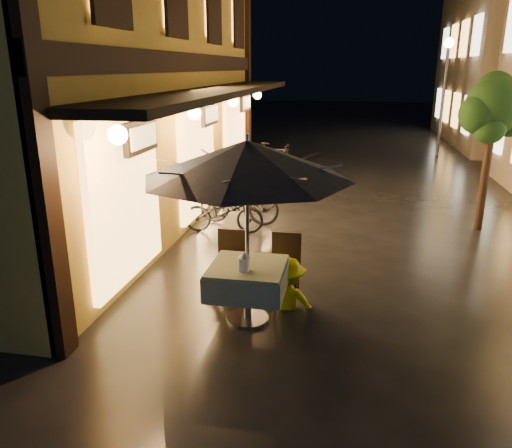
% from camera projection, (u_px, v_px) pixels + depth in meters
% --- Properties ---
extents(ground, '(90.00, 90.00, 0.00)m').
position_uv_depth(ground, '(363.00, 323.00, 6.55)').
color(ground, black).
rests_on(ground, ground).
extents(west_building, '(5.90, 11.40, 7.40)m').
position_uv_depth(west_building, '(86.00, 42.00, 10.19)').
color(west_building, gold).
rests_on(west_building, ground).
extents(street_tree, '(1.43, 1.20, 3.15)m').
position_uv_depth(street_tree, '(495.00, 110.00, 9.62)').
color(street_tree, black).
rests_on(street_tree, ground).
extents(streetlamp_far, '(0.36, 0.36, 4.23)m').
position_uv_depth(streetlamp_far, '(445.00, 76.00, 18.26)').
color(streetlamp_far, '#59595E').
rests_on(streetlamp_far, ground).
extents(cafe_table, '(0.99, 0.99, 0.78)m').
position_uv_depth(cafe_table, '(247.00, 279.00, 6.47)').
color(cafe_table, '#59595E').
rests_on(cafe_table, ground).
extents(patio_umbrella, '(2.62, 2.62, 2.46)m').
position_uv_depth(patio_umbrella, '(247.00, 160.00, 6.00)').
color(patio_umbrella, '#59595E').
rests_on(patio_umbrella, ground).
extents(cafe_chair_left, '(0.42, 0.42, 0.97)m').
position_uv_depth(cafe_chair_left, '(231.00, 260.00, 7.24)').
color(cafe_chair_left, black).
rests_on(cafe_chair_left, ground).
extents(cafe_chair_right, '(0.42, 0.42, 0.97)m').
position_uv_depth(cafe_chair_right, '(285.00, 264.00, 7.10)').
color(cafe_chair_right, black).
rests_on(cafe_chair_right, ground).
extents(table_lantern, '(0.16, 0.16, 0.25)m').
position_uv_depth(table_lantern, '(244.00, 261.00, 6.19)').
color(table_lantern, white).
rests_on(table_lantern, cafe_table).
extents(person_orange, '(0.73, 0.59, 1.43)m').
position_uv_depth(person_orange, '(228.00, 252.00, 7.05)').
color(person_orange, orange).
rests_on(person_orange, ground).
extents(person_yellow, '(0.95, 0.62, 1.37)m').
position_uv_depth(person_yellow, '(288.00, 260.00, 6.83)').
color(person_yellow, '#FFE002').
rests_on(person_yellow, ground).
extents(bicycle_0, '(1.66, 0.70, 0.85)m').
position_uv_depth(bicycle_0, '(224.00, 212.00, 10.04)').
color(bicycle_0, black).
rests_on(bicycle_0, ground).
extents(bicycle_1, '(1.77, 0.54, 1.05)m').
position_uv_depth(bicycle_1, '(238.00, 200.00, 10.55)').
color(bicycle_1, black).
rests_on(bicycle_1, ground).
extents(bicycle_2, '(1.81, 0.82, 0.92)m').
position_uv_depth(bicycle_2, '(241.00, 190.00, 11.72)').
color(bicycle_2, black).
rests_on(bicycle_2, ground).
extents(bicycle_3, '(1.87, 1.14, 1.09)m').
position_uv_depth(bicycle_3, '(266.00, 172.00, 13.24)').
color(bicycle_3, black).
rests_on(bicycle_3, ground).
extents(bicycle_4, '(1.67, 1.06, 0.83)m').
position_uv_depth(bicycle_4, '(269.00, 177.00, 13.23)').
color(bicycle_4, black).
rests_on(bicycle_4, ground).
extents(bicycle_5, '(1.80, 0.55, 1.08)m').
position_uv_depth(bicycle_5, '(274.00, 160.00, 14.96)').
color(bicycle_5, black).
rests_on(bicycle_5, ground).
extents(bicycle_6, '(1.62, 0.83, 0.81)m').
position_uv_depth(bicycle_6, '(269.00, 163.00, 15.31)').
color(bicycle_6, black).
rests_on(bicycle_6, ground).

